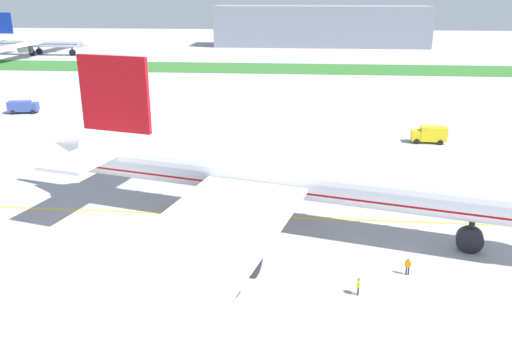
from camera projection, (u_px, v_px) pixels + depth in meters
ground_plane at (261, 221)px, 58.85m from camera, size 600.00×600.00×0.00m
apron_taxi_line at (261, 217)px, 59.97m from camera, size 280.00×0.36×0.01m
grass_median_strip at (289, 68)px, 172.47m from camera, size 320.00×24.00×0.10m
airliner_foreground at (279, 173)px, 56.24m from camera, size 58.52×95.37×17.81m
ground_crew_wingwalker_port at (408, 265)px, 47.41m from camera, size 0.57×0.32×1.66m
ground_crew_wingwalker_starboard at (359, 285)px, 44.28m from camera, size 0.28×0.57×1.64m
service_truck_baggage_loader at (100, 108)px, 108.02m from camera, size 5.46×3.80×2.57m
service_truck_fuel_bowser at (430, 134)px, 88.27m from camera, size 5.87×2.61×2.88m
service_truck_catering_van at (23, 107)px, 109.82m from camera, size 6.37×3.65×2.54m
parked_airliner_far_centre at (39, 41)px, 206.02m from camera, size 42.67×66.04×16.38m
terminal_building at (321, 26)px, 237.32m from camera, size 96.57×20.00×18.00m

